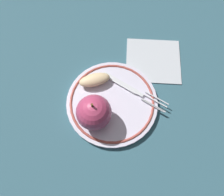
# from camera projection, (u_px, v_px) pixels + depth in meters

# --- Properties ---
(ground_plane) EXTENTS (2.00, 2.00, 0.00)m
(ground_plane) POSITION_uv_depth(u_px,v_px,m) (107.00, 103.00, 0.52)
(ground_plane) COLOR #325B69
(plate) EXTENTS (0.21, 0.21, 0.02)m
(plate) POSITION_uv_depth(u_px,v_px,m) (112.00, 102.00, 0.52)
(plate) COLOR silver
(plate) RESTS_ON ground_plane
(apple_red_whole) EXTENTS (0.08, 0.08, 0.09)m
(apple_red_whole) POSITION_uv_depth(u_px,v_px,m) (94.00, 112.00, 0.46)
(apple_red_whole) COLOR #BA3D62
(apple_red_whole) RESTS_ON plate
(apple_slice_front) EXTENTS (0.06, 0.08, 0.02)m
(apple_slice_front) POSITION_uv_depth(u_px,v_px,m) (95.00, 80.00, 0.52)
(apple_slice_front) COLOR beige
(apple_slice_front) RESTS_ON plate
(fork) EXTENTS (0.09, 0.16, 0.00)m
(fork) POSITION_uv_depth(u_px,v_px,m) (132.00, 90.00, 0.52)
(fork) COLOR silver
(fork) RESTS_ON plate
(napkin_folded) EXTENTS (0.14, 0.15, 0.01)m
(napkin_folded) POSITION_uv_depth(u_px,v_px,m) (153.00, 60.00, 0.57)
(napkin_folded) COLOR silver
(napkin_folded) RESTS_ON ground_plane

